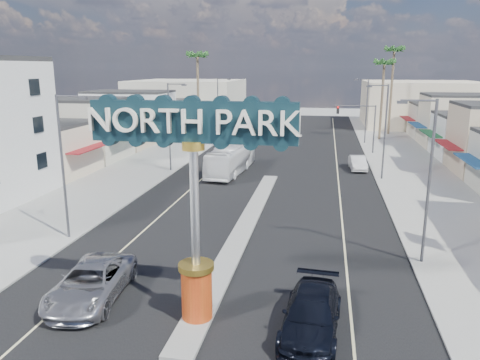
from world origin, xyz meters
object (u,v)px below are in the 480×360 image
at_px(streetlight_l_far, 219,105).
at_px(suv_right, 311,314).
at_px(palm_left_far, 197,60).
at_px(city_bus, 231,159).
at_px(streetlight_l_near, 65,160).
at_px(car_parked_left, 223,159).
at_px(gateway_sign, 194,187).
at_px(traffic_signal_left, 215,116).
at_px(car_parked_right, 358,163).
at_px(streetlight_r_far, 365,108).
at_px(streetlight_r_near, 427,174).
at_px(traffic_signal_right, 360,119).
at_px(streetlight_l_mid, 171,122).
at_px(palm_right_far, 394,55).
at_px(suv_left, 91,283).
at_px(palm_right_mid, 384,67).
at_px(streetlight_r_mid, 384,127).

height_order(streetlight_l_far, suv_right, streetlight_l_far).
height_order(palm_left_far, city_bus, palm_left_far).
bearing_deg(streetlight_l_near, car_parked_left, 78.76).
relative_size(gateway_sign, traffic_signal_left, 1.53).
bearing_deg(traffic_signal_left, car_parked_right, -28.87).
relative_size(streetlight_r_far, city_bus, 0.85).
bearing_deg(streetlight_r_near, car_parked_right, 94.37).
distance_m(gateway_sign, suv_right, 7.04).
relative_size(traffic_signal_right, streetlight_l_mid, 0.67).
distance_m(streetlight_r_near, streetlight_r_far, 42.00).
xyz_separation_m(streetlight_l_near, city_bus, (6.19, 20.27, -3.60)).
height_order(palm_right_far, city_bus, palm_right_far).
relative_size(streetlight_l_mid, city_bus, 0.85).
distance_m(suv_right, car_parked_right, 32.46).
height_order(gateway_sign, car_parked_left, gateway_sign).
bearing_deg(streetlight_l_near, streetlight_l_mid, 90.00).
xyz_separation_m(streetlight_l_near, streetlight_l_mid, (0.00, 20.00, 0.00)).
xyz_separation_m(palm_left_far, city_bus, (8.75, -19.73, -10.03)).
relative_size(traffic_signal_right, suv_right, 1.09).
height_order(traffic_signal_left, streetlight_r_near, streetlight_r_near).
height_order(gateway_sign, suv_left, gateway_sign).
xyz_separation_m(streetlight_l_near, streetlight_r_near, (20.87, 0.00, 0.00)).
height_order(palm_right_far, suv_right, palm_right_far).
xyz_separation_m(suv_left, car_parked_left, (-0.42, 30.62, -0.09)).
bearing_deg(palm_left_far, traffic_signal_right, -15.15).
relative_size(palm_left_far, car_parked_left, 2.97).
bearing_deg(streetlight_l_near, streetlight_r_far, 63.58).
distance_m(streetlight_l_far, city_bus, 22.88).
bearing_deg(suv_right, palm_right_mid, 85.40).
relative_size(traffic_signal_left, suv_right, 1.09).
bearing_deg(streetlight_l_far, streetlight_r_mid, -46.52).
bearing_deg(suv_left, palm_right_mid, 65.67).
distance_m(streetlight_l_far, suv_left, 49.53).
relative_size(gateway_sign, car_parked_left, 2.08).
relative_size(palm_right_mid, car_parked_right, 2.73).
height_order(traffic_signal_right, streetlight_r_far, streetlight_r_far).
distance_m(streetlight_l_far, palm_left_far, 7.21).
height_order(gateway_sign, streetlight_l_mid, gateway_sign).
distance_m(streetlight_r_mid, streetlight_r_far, 22.00).
relative_size(palm_left_far, palm_right_far, 0.93).
height_order(streetlight_r_near, suv_right, streetlight_r_near).
distance_m(gateway_sign, streetlight_r_mid, 29.91).
relative_size(suv_right, car_parked_left, 1.25).
distance_m(streetlight_l_near, palm_left_far, 40.59).
distance_m(streetlight_l_mid, city_bus, 7.16).
xyz_separation_m(streetlight_l_mid, suv_left, (5.10, -27.09, -4.22)).
xyz_separation_m(traffic_signal_left, car_parked_left, (3.43, -10.47, -3.52)).
distance_m(streetlight_l_near, streetlight_r_mid, 28.90).
height_order(suv_right, city_bus, city_bus).
bearing_deg(palm_right_far, suv_left, -108.99).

